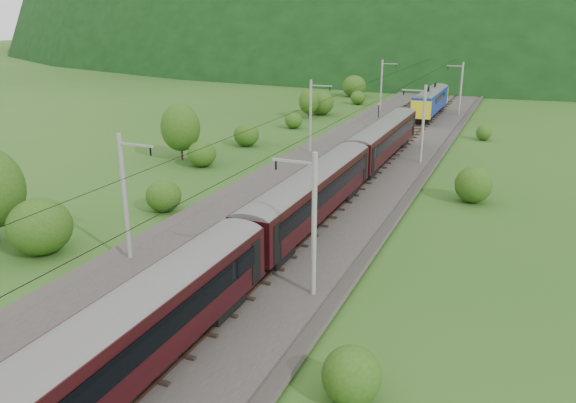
% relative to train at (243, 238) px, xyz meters
% --- Properties ---
extents(ground, '(600.00, 600.00, 0.00)m').
position_rel_train_xyz_m(ground, '(-2.40, 0.88, -3.32)').
color(ground, '#224816').
rests_on(ground, ground).
extents(railbed, '(14.00, 220.00, 0.30)m').
position_rel_train_xyz_m(railbed, '(-2.40, 10.88, -3.17)').
color(railbed, '#38332D').
rests_on(railbed, ground).
extents(track_left, '(2.40, 220.00, 0.27)m').
position_rel_train_xyz_m(track_left, '(-4.80, 10.88, -2.95)').
color(track_left, '#543224').
rests_on(track_left, railbed).
extents(track_right, '(2.40, 220.00, 0.27)m').
position_rel_train_xyz_m(track_right, '(-0.00, 10.88, -2.95)').
color(track_right, '#543224').
rests_on(track_right, railbed).
extents(catenary_left, '(2.54, 192.28, 8.00)m').
position_rel_train_xyz_m(catenary_left, '(-8.52, 32.88, 1.18)').
color(catenary_left, gray).
rests_on(catenary_left, railbed).
extents(catenary_right, '(2.54, 192.28, 8.00)m').
position_rel_train_xyz_m(catenary_right, '(3.72, 32.88, 1.18)').
color(catenary_right, gray).
rests_on(catenary_right, railbed).
extents(overhead_wires, '(4.83, 198.00, 0.03)m').
position_rel_train_xyz_m(overhead_wires, '(-2.40, 10.88, 3.78)').
color(overhead_wires, black).
rests_on(overhead_wires, ground).
extents(mountain_main, '(504.00, 360.00, 244.00)m').
position_rel_train_xyz_m(mountain_main, '(-2.40, 260.88, -3.32)').
color(mountain_main, black).
rests_on(mountain_main, ground).
extents(mountain_ridge, '(336.00, 280.00, 132.00)m').
position_rel_train_xyz_m(mountain_ridge, '(-122.40, 300.88, -3.32)').
color(mountain_ridge, black).
rests_on(mountain_ridge, ground).
extents(train, '(2.78, 132.28, 4.82)m').
position_rel_train_xyz_m(train, '(0.00, 0.00, 0.00)').
color(train, black).
rests_on(train, ground).
extents(hazard_post_near, '(0.16, 0.16, 1.49)m').
position_rel_train_xyz_m(hazard_post_near, '(-3.10, 33.14, -2.28)').
color(hazard_post_near, red).
rests_on(hazard_post_near, railbed).
extents(hazard_post_far, '(0.14, 0.14, 1.35)m').
position_rel_train_xyz_m(hazard_post_far, '(-2.41, 61.41, -2.35)').
color(hazard_post_far, red).
rests_on(hazard_post_far, railbed).
extents(signal, '(0.24, 0.24, 2.13)m').
position_rel_train_xyz_m(signal, '(-7.09, 57.80, -1.77)').
color(signal, black).
rests_on(signal, railbed).
extents(vegetation_left, '(12.03, 143.37, 6.63)m').
position_rel_train_xyz_m(vegetation_left, '(-16.73, 15.16, -1.01)').
color(vegetation_left, '#254B14').
rests_on(vegetation_left, ground).
extents(vegetation_right, '(5.44, 90.85, 2.76)m').
position_rel_train_xyz_m(vegetation_right, '(9.71, 9.74, -2.14)').
color(vegetation_right, '#254B14').
rests_on(vegetation_right, ground).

